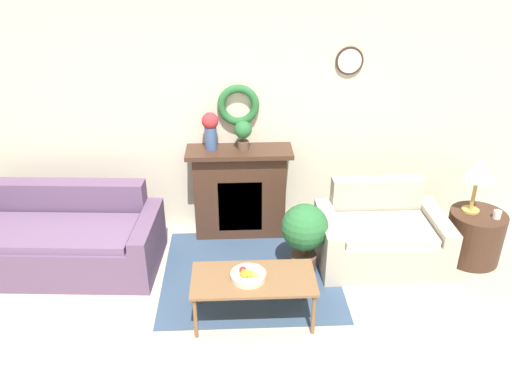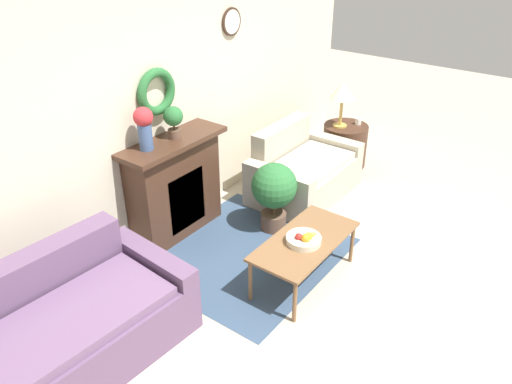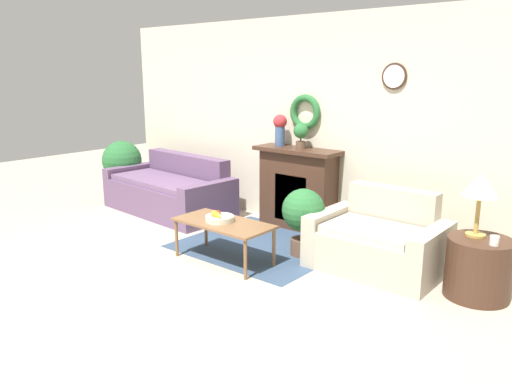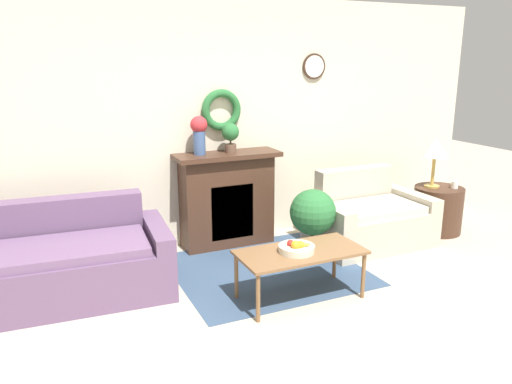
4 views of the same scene
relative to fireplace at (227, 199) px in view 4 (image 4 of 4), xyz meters
The scene contains 14 objects.
ground_plane 2.36m from the fireplace, 88.58° to the right, with size 16.00×16.00×0.00m, color #ADA38E.
floor_rug 0.99m from the fireplace, 83.49° to the right, with size 1.80×1.63×0.01m.
wall_back 0.85m from the fireplace, 74.21° to the left, with size 6.80×0.15×2.70m.
fireplace is the anchor object (origin of this frame).
couch_left 1.97m from the fireplace, 162.96° to the right, with size 2.06×1.08×0.81m.
loveseat_right 1.62m from the fireplace, 23.02° to the right, with size 1.31×0.87×0.82m.
coffee_table 1.51m from the fireplace, 86.38° to the right, with size 1.10×0.53×0.45m.
fruit_bowl 1.52m from the fireplace, 88.28° to the right, with size 0.31×0.31×0.12m.
side_table_by_loveseat 2.57m from the fireplace, 14.84° to the right, with size 0.58×0.58×0.55m.
table_lamp 2.52m from the fireplace, 13.97° to the right, with size 0.32×0.32×0.59m.
mug 2.71m from the fireplace, 16.20° to the right, with size 0.08×0.08×0.08m.
vase_on_mantel_left 0.82m from the fireplace, behind, with size 0.18×0.18×0.41m.
potted_plant_on_mantel 0.72m from the fireplace, 17.90° to the right, with size 0.19×0.19×0.32m.
potted_plant_floor_by_loveseat 1.02m from the fireplace, 51.02° to the right, with size 0.48×0.48×0.76m.
Camera 4 is at (-1.98, -2.70, 2.05)m, focal length 35.00 mm.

